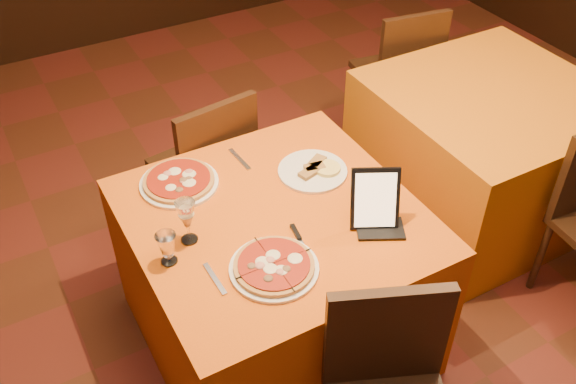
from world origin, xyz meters
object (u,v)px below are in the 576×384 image
chair_side_far (393,72)px  water_glass (167,249)px  wine_glass (187,221)px  tablet (375,199)px  pizza_far (179,182)px  main_table (276,279)px  side_table (483,152)px  chair_main_far (202,167)px  pizza_near (274,267)px

chair_side_far → water_glass: 2.22m
wine_glass → water_glass: wine_glass is taller
chair_side_far → tablet: size_ratio=3.73×
pizza_far → tablet: tablet is taller
pizza_far → wine_glass: (-0.09, -0.33, 0.08)m
tablet → water_glass: bearing=-166.2°
main_table → wine_glass: size_ratio=5.79×
side_table → chair_side_far: 0.83m
chair_main_far → chair_side_far: (1.42, 0.31, 0.00)m
side_table → pizza_far: (-1.67, 0.09, 0.39)m
chair_side_far → pizza_near: size_ratio=2.82×
wine_glass → chair_side_far: bearing=31.2°
side_table → pizza_far: bearing=176.9°
chair_main_far → water_glass: bearing=53.3°
main_table → chair_side_far: 1.79m
chair_side_far → wine_glass: wine_glass is taller
tablet → pizza_far: bearing=161.9°
side_table → wine_glass: size_ratio=5.79×
pizza_far → pizza_near: bearing=-79.3°
main_table → tablet: (0.31, -0.22, 0.49)m
pizza_far → wine_glass: bearing=-105.2°
chair_main_far → water_glass: (-0.45, -0.83, 0.36)m
wine_glass → side_table: bearing=7.6°
pizza_near → wine_glass: wine_glass is taller
side_table → chair_main_far: chair_main_far is taller
chair_main_far → pizza_far: bearing=51.3°
chair_side_far → pizza_far: (-1.67, -0.74, 0.31)m
main_table → chair_main_far: 0.79m
side_table → chair_side_far: chair_side_far is taller
pizza_near → water_glass: bearing=144.6°
pizza_near → chair_side_far: bearing=41.0°
main_table → chair_main_far: size_ratio=1.21×
tablet → side_table: bearing=51.3°
pizza_far → wine_glass: size_ratio=1.72×
pizza_near → pizza_far: size_ratio=0.99×
wine_glass → water_glass: size_ratio=1.46×
chair_main_far → water_glass: 1.01m
pizza_near → water_glass: 0.39m
water_glass → tablet: size_ratio=0.53×
chair_main_far → pizza_near: chair_main_far is taller
main_table → pizza_far: size_ratio=3.36×
chair_side_far → water_glass: bearing=40.0°
side_table → chair_side_far: size_ratio=1.21×
side_table → water_glass: 1.94m
pizza_near → main_table: bearing=61.6°
chair_side_far → pizza_near: 2.09m
water_glass → main_table: bearing=4.9°
main_table → pizza_far: 0.59m
chair_main_far → pizza_near: (-0.14, -1.05, 0.31)m
main_table → pizza_near: (-0.14, -0.26, 0.39)m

